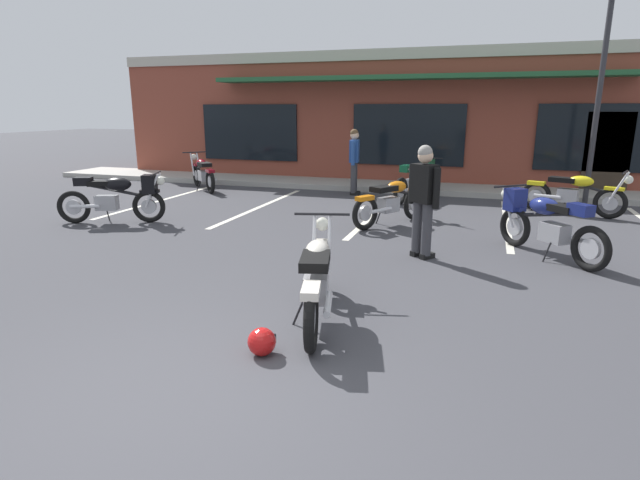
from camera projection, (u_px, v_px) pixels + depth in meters
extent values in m
plane|color=#3D3D42|center=(316.00, 267.00, 7.17)|extent=(80.00, 80.00, 0.00)
cube|color=#A8A59E|center=(402.00, 186.00, 14.12)|extent=(22.00, 1.80, 0.14)
cube|color=brown|center=(422.00, 117.00, 17.09)|extent=(18.50, 6.16, 3.79)
cube|color=#B2AD9E|center=(411.00, 53.00, 13.79)|extent=(18.50, 0.06, 0.30)
cube|color=black|center=(249.00, 132.00, 15.82)|extent=(3.16, 0.06, 1.70)
cube|color=black|center=(408.00, 135.00, 14.34)|extent=(3.16, 0.06, 1.70)
cube|color=black|center=(602.00, 138.00, 12.85)|extent=(3.16, 0.06, 1.70)
cube|color=#33281E|center=(607.00, 154.00, 12.91)|extent=(1.10, 0.06, 2.10)
cube|color=#235933|center=(408.00, 77.00, 13.57)|extent=(11.10, 0.90, 0.12)
cube|color=silver|center=(162.00, 200.00, 12.42)|extent=(0.12, 4.80, 0.01)
cube|color=silver|center=(261.00, 206.00, 11.62)|extent=(0.12, 4.80, 0.01)
cube|color=silver|center=(375.00, 214.00, 10.82)|extent=(0.12, 4.80, 0.01)
cube|color=silver|center=(506.00, 222.00, 10.03)|extent=(0.12, 4.80, 0.01)
torus|color=black|center=(311.00, 319.00, 4.63)|extent=(0.26, 0.64, 0.64)
cylinder|color=#B7B7BC|center=(311.00, 319.00, 4.63)|extent=(0.13, 0.29, 0.29)
torus|color=black|center=(321.00, 270.00, 6.02)|extent=(0.26, 0.64, 0.64)
cylinder|color=#B7B7BC|center=(321.00, 270.00, 6.02)|extent=(0.13, 0.29, 0.29)
cylinder|color=silver|center=(314.00, 242.00, 6.04)|extent=(0.12, 0.33, 0.66)
cylinder|color=silver|center=(329.00, 242.00, 6.03)|extent=(0.12, 0.33, 0.66)
cylinder|color=black|center=(322.00, 214.00, 6.03)|extent=(0.65, 0.19, 0.03)
sphere|color=silver|center=(322.00, 224.00, 6.14)|extent=(0.21, 0.21, 0.17)
cube|color=beige|center=(321.00, 245.00, 5.98)|extent=(0.23, 0.38, 0.06)
cube|color=#9E9EA3|center=(316.00, 287.00, 5.22)|extent=(0.33, 0.45, 0.28)
cylinder|color=silver|center=(328.00, 304.00, 4.87)|extent=(0.20, 0.55, 0.07)
cylinder|color=black|center=(318.00, 259.00, 5.36)|extent=(0.29, 0.93, 0.26)
ellipsoid|color=beige|center=(318.00, 251.00, 5.36)|extent=(0.37, 0.53, 0.22)
cube|color=black|center=(315.00, 261.00, 5.01)|extent=(0.40, 0.57, 0.10)
cube|color=beige|center=(311.00, 291.00, 4.54)|extent=(0.24, 0.39, 0.08)
cylinder|color=black|center=(298.00, 312.00, 5.23)|extent=(0.14, 0.06, 0.29)
torus|color=black|center=(74.00, 207.00, 9.85)|extent=(0.63, 0.32, 0.64)
cylinder|color=#B7B7BC|center=(74.00, 207.00, 9.85)|extent=(0.29, 0.16, 0.29)
torus|color=black|center=(149.00, 206.00, 9.92)|extent=(0.63, 0.32, 0.64)
cylinder|color=#B7B7BC|center=(149.00, 206.00, 9.92)|extent=(0.29, 0.16, 0.29)
cylinder|color=silver|center=(154.00, 189.00, 9.93)|extent=(0.32, 0.16, 0.66)
cylinder|color=silver|center=(151.00, 191.00, 9.75)|extent=(0.32, 0.16, 0.66)
cylinder|color=black|center=(156.00, 174.00, 9.76)|extent=(0.27, 0.63, 0.03)
sphere|color=silver|center=(160.00, 181.00, 9.80)|extent=(0.22, 0.22, 0.17)
cube|color=black|center=(150.00, 191.00, 9.84)|extent=(0.39, 0.26, 0.06)
cube|color=#9E9EA3|center=(107.00, 203.00, 9.86)|extent=(0.46, 0.37, 0.28)
cylinder|color=silver|center=(85.00, 206.00, 9.71)|extent=(0.54, 0.26, 0.07)
cylinder|color=black|center=(116.00, 190.00, 9.81)|extent=(0.90, 0.39, 0.26)
ellipsoid|color=black|center=(118.00, 184.00, 9.78)|extent=(0.59, 0.47, 0.26)
cube|color=black|center=(150.00, 184.00, 9.81)|extent=(0.32, 0.35, 0.36)
cube|color=black|center=(99.00, 183.00, 9.76)|extent=(0.46, 0.37, 0.10)
cube|color=black|center=(83.00, 181.00, 9.73)|extent=(0.37, 0.30, 0.16)
cylinder|color=black|center=(108.00, 214.00, 10.09)|extent=(0.07, 0.13, 0.29)
torus|color=black|center=(365.00, 213.00, 9.28)|extent=(0.41, 0.60, 0.64)
cylinder|color=#B7B7BC|center=(365.00, 213.00, 9.28)|extent=(0.20, 0.28, 0.29)
torus|color=black|center=(415.00, 204.00, 10.21)|extent=(0.41, 0.60, 0.64)
cylinder|color=#B7B7BC|center=(415.00, 204.00, 10.21)|extent=(0.20, 0.28, 0.29)
cylinder|color=silver|center=(415.00, 187.00, 10.25)|extent=(0.20, 0.30, 0.66)
cylinder|color=silver|center=(422.00, 188.00, 10.12)|extent=(0.20, 0.30, 0.66)
cylinder|color=black|center=(422.00, 171.00, 10.16)|extent=(0.59, 0.36, 0.03)
sphere|color=silver|center=(424.00, 178.00, 10.25)|extent=(0.23, 0.23, 0.17)
cube|color=orange|center=(416.00, 189.00, 10.16)|extent=(0.30, 0.38, 0.06)
cube|color=#9E9EA3|center=(388.00, 205.00, 9.67)|extent=(0.41, 0.47, 0.28)
cylinder|color=silver|center=(381.00, 210.00, 9.34)|extent=(0.34, 0.51, 0.07)
cylinder|color=black|center=(396.00, 191.00, 9.74)|extent=(0.53, 0.84, 0.26)
ellipsoid|color=orange|center=(397.00, 187.00, 9.73)|extent=(0.47, 0.55, 0.22)
cube|color=black|center=(384.00, 189.00, 9.50)|extent=(0.50, 0.59, 0.10)
cube|color=orange|center=(365.00, 198.00, 9.20)|extent=(0.32, 0.39, 0.08)
cylinder|color=black|center=(379.00, 217.00, 9.82)|extent=(0.13, 0.09, 0.29)
torus|color=black|center=(591.00, 249.00, 6.93)|extent=(0.49, 0.55, 0.64)
cylinder|color=#B7B7BC|center=(591.00, 249.00, 6.93)|extent=(0.23, 0.26, 0.29)
torus|color=black|center=(515.00, 227.00, 8.22)|extent=(0.49, 0.55, 0.64)
cylinder|color=#B7B7BC|center=(515.00, 227.00, 8.22)|extent=(0.23, 0.26, 0.29)
cylinder|color=silver|center=(508.00, 207.00, 8.19)|extent=(0.24, 0.28, 0.66)
cylinder|color=silver|center=(517.00, 206.00, 8.26)|extent=(0.24, 0.28, 0.66)
cylinder|color=black|center=(511.00, 186.00, 8.22)|extent=(0.52, 0.45, 0.03)
sphere|color=silver|center=(506.00, 194.00, 8.32)|extent=(0.24, 0.24, 0.17)
cube|color=navy|center=(515.00, 208.00, 8.18)|extent=(0.34, 0.37, 0.06)
cube|color=#9E9EA3|center=(554.00, 233.00, 7.48)|extent=(0.44, 0.46, 0.28)
cylinder|color=silver|center=(582.00, 240.00, 7.21)|extent=(0.41, 0.47, 0.07)
cylinder|color=black|center=(546.00, 214.00, 7.60)|extent=(0.65, 0.76, 0.26)
ellipsoid|color=navy|center=(545.00, 206.00, 7.60)|extent=(0.56, 0.59, 0.26)
cube|color=navy|center=(515.00, 199.00, 8.15)|extent=(0.37, 0.36, 0.36)
cube|color=black|center=(563.00, 209.00, 7.29)|extent=(0.44, 0.46, 0.10)
cube|color=navy|center=(581.00, 210.00, 7.02)|extent=(0.36, 0.37, 0.16)
cylinder|color=black|center=(547.00, 252.00, 7.42)|extent=(0.12, 0.11, 0.29)
torus|color=black|center=(536.00, 196.00, 11.10)|extent=(0.64, 0.31, 0.64)
cylinder|color=#B7B7BC|center=(536.00, 196.00, 11.10)|extent=(0.29, 0.15, 0.29)
torus|color=black|center=(610.00, 203.00, 10.25)|extent=(0.64, 0.31, 0.64)
cylinder|color=#B7B7BC|center=(610.00, 203.00, 10.25)|extent=(0.29, 0.15, 0.29)
cylinder|color=silver|center=(619.00, 187.00, 10.18)|extent=(0.32, 0.15, 0.66)
cylinder|color=silver|center=(617.00, 189.00, 10.04)|extent=(0.32, 0.15, 0.66)
cylinder|color=black|center=(625.00, 172.00, 9.98)|extent=(0.25, 0.63, 0.03)
sphere|color=silver|center=(629.00, 180.00, 9.97)|extent=(0.22, 0.22, 0.17)
cube|color=yellow|center=(614.00, 189.00, 10.15)|extent=(0.39, 0.25, 0.06)
cube|color=#9E9EA3|center=(568.00, 195.00, 10.70)|extent=(0.46, 0.36, 0.28)
cylinder|color=silver|center=(547.00, 196.00, 10.82)|extent=(0.54, 0.25, 0.07)
cylinder|color=black|center=(580.00, 185.00, 10.52)|extent=(0.91, 0.38, 0.26)
ellipsoid|color=yellow|center=(581.00, 181.00, 10.49)|extent=(0.54, 0.41, 0.22)
cube|color=black|center=(563.00, 180.00, 10.70)|extent=(0.58, 0.44, 0.10)
cube|color=yellow|center=(536.00, 183.00, 11.04)|extent=(0.39, 0.27, 0.08)
cylinder|color=black|center=(565.00, 206.00, 10.95)|extent=(0.07, 0.13, 0.29)
torus|color=black|center=(210.00, 182.00, 13.29)|extent=(0.52, 0.52, 0.64)
cylinder|color=#B7B7BC|center=(210.00, 182.00, 13.29)|extent=(0.25, 0.25, 0.29)
torus|color=black|center=(197.00, 175.00, 14.53)|extent=(0.52, 0.52, 0.64)
cylinder|color=#B7B7BC|center=(197.00, 175.00, 14.53)|extent=(0.25, 0.25, 0.29)
cylinder|color=silver|center=(192.00, 164.00, 14.50)|extent=(0.26, 0.26, 0.66)
cylinder|color=silver|center=(198.00, 164.00, 14.57)|extent=(0.26, 0.26, 0.66)
cylinder|color=black|center=(194.00, 152.00, 14.52)|extent=(0.49, 0.49, 0.03)
sphere|color=silver|center=(194.00, 157.00, 14.63)|extent=(0.24, 0.24, 0.17)
cube|color=maroon|center=(196.00, 165.00, 14.49)|extent=(0.35, 0.35, 0.06)
cube|color=#9E9EA3|center=(204.00, 176.00, 13.82)|extent=(0.45, 0.45, 0.28)
cylinder|color=silver|center=(213.00, 178.00, 13.57)|extent=(0.44, 0.44, 0.07)
cylinder|color=black|center=(202.00, 166.00, 13.93)|extent=(0.71, 0.71, 0.26)
ellipsoid|color=maroon|center=(201.00, 163.00, 13.93)|extent=(0.52, 0.52, 0.22)
cube|color=black|center=(205.00, 164.00, 13.62)|extent=(0.57, 0.57, 0.10)
cube|color=maroon|center=(210.00, 171.00, 13.20)|extent=(0.37, 0.37, 0.08)
cylinder|color=black|center=(199.00, 186.00, 13.75)|extent=(0.11, 0.11, 0.29)
torus|color=black|center=(401.00, 191.00, 11.75)|extent=(0.28, 0.64, 0.64)
cylinder|color=#B7B7BC|center=(401.00, 191.00, 11.75)|extent=(0.14, 0.29, 0.29)
torus|color=black|center=(426.00, 184.00, 12.89)|extent=(0.28, 0.64, 0.64)
cylinder|color=#B7B7BC|center=(426.00, 184.00, 12.89)|extent=(0.14, 0.29, 0.29)
cylinder|color=silver|center=(425.00, 171.00, 12.94)|extent=(0.14, 0.32, 0.66)
cylinder|color=silver|center=(432.00, 171.00, 12.84)|extent=(0.14, 0.32, 0.66)
cylinder|color=black|center=(430.00, 158.00, 12.88)|extent=(0.64, 0.22, 0.03)
sphere|color=silver|center=(431.00, 163.00, 12.97)|extent=(0.21, 0.21, 0.17)
cube|color=#0F4C2D|center=(427.00, 172.00, 12.85)|extent=(0.24, 0.39, 0.06)
cube|color=#9E9EA3|center=(413.00, 184.00, 12.24)|extent=(0.35, 0.45, 0.28)
cylinder|color=silver|center=(411.00, 188.00, 11.88)|extent=(0.23, 0.55, 0.07)
cylinder|color=black|center=(417.00, 174.00, 12.34)|extent=(0.33, 0.92, 0.26)
ellipsoid|color=#0F4C2D|center=(418.00, 169.00, 12.34)|extent=(0.44, 0.59, 0.26)
cube|color=#0F4C2D|center=(428.00, 166.00, 12.82)|extent=(0.34, 0.31, 0.36)
cube|color=black|center=(412.00, 169.00, 12.07)|extent=(0.35, 0.45, 0.10)
cube|color=#0F4C2D|center=(406.00, 169.00, 11.82)|extent=(0.28, 0.36, 0.16)
cylinder|color=black|center=(404.00, 195.00, 12.35)|extent=(0.14, 0.06, 0.29)
cube|color=black|center=(356.00, 192.00, 13.30)|extent=(0.25, 0.13, 0.08)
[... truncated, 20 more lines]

